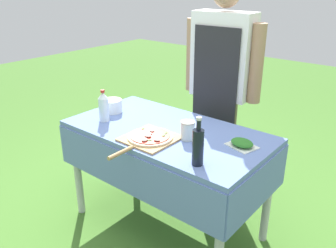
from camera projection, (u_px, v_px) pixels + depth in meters
name	position (u px, v px, depth m)	size (l,w,h in m)	color
ground_plane	(167.00, 224.00, 2.64)	(12.00, 12.00, 0.00)	#477A2D
prep_table	(167.00, 144.00, 2.39)	(1.37, 0.74, 0.77)	#607AB7
person_cook	(222.00, 77.00, 2.70)	(0.63, 0.23, 1.69)	#70604C
pizza_on_peel	(149.00, 138.00, 2.19)	(0.31, 0.50, 0.05)	tan
oil_bottle	(198.00, 146.00, 1.87)	(0.06, 0.06, 0.27)	black
water_bottle	(104.00, 107.00, 2.45)	(0.07, 0.07, 0.22)	silver
herb_container	(242.00, 143.00, 2.10)	(0.20, 0.17, 0.04)	silver
mixing_tub	(112.00, 106.00, 2.63)	(0.15, 0.15, 0.10)	silver
sauce_jar	(188.00, 132.00, 2.18)	(0.09, 0.09, 0.12)	silver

